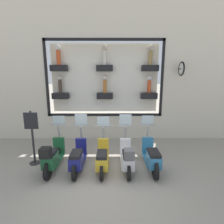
{
  "coord_description": "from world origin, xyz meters",
  "views": [
    {
      "loc": [
        -4.58,
        -0.29,
        2.95
      ],
      "look_at": [
        1.99,
        -0.33,
        1.59
      ],
      "focal_mm": 28.0,
      "sensor_mm": 36.0,
      "label": 1
    }
  ],
  "objects_px": {
    "scooter_teal_0": "(151,156)",
    "scooter_navy_3": "(78,157)",
    "shop_sign_post": "(32,136)",
    "scooter_green_4": "(53,156)",
    "scooter_white_1": "(127,157)",
    "scooter_yellow_2": "(102,158)"
  },
  "relations": [
    {
      "from": "scooter_yellow_2",
      "to": "scooter_green_4",
      "type": "xyz_separation_m",
      "value": [
        -0.05,
        1.55,
        0.07
      ]
    },
    {
      "from": "scooter_teal_0",
      "to": "scooter_white_1",
      "type": "xyz_separation_m",
      "value": [
        -0.07,
        0.78,
        0.02
      ]
    },
    {
      "from": "scooter_white_1",
      "to": "scooter_green_4",
      "type": "xyz_separation_m",
      "value": [
        0.01,
        2.33,
        0.02
      ]
    },
    {
      "from": "scooter_teal_0",
      "to": "scooter_white_1",
      "type": "relative_size",
      "value": 1.01
    },
    {
      "from": "shop_sign_post",
      "to": "scooter_navy_3",
      "type": "bearing_deg",
      "value": -104.76
    },
    {
      "from": "scooter_white_1",
      "to": "scooter_navy_3",
      "type": "height_order",
      "value": "scooter_navy_3"
    },
    {
      "from": "scooter_yellow_2",
      "to": "shop_sign_post",
      "type": "height_order",
      "value": "shop_sign_post"
    },
    {
      "from": "scooter_teal_0",
      "to": "scooter_navy_3",
      "type": "bearing_deg",
      "value": 90.07
    },
    {
      "from": "scooter_green_4",
      "to": "shop_sign_post",
      "type": "xyz_separation_m",
      "value": [
        0.47,
        0.79,
        0.52
      ]
    },
    {
      "from": "scooter_teal_0",
      "to": "scooter_yellow_2",
      "type": "relative_size",
      "value": 1.01
    },
    {
      "from": "scooter_navy_3",
      "to": "shop_sign_post",
      "type": "distance_m",
      "value": 1.72
    },
    {
      "from": "scooter_white_1",
      "to": "scooter_yellow_2",
      "type": "bearing_deg",
      "value": 85.45
    },
    {
      "from": "shop_sign_post",
      "to": "scooter_green_4",
      "type": "bearing_deg",
      "value": -120.64
    },
    {
      "from": "scooter_yellow_2",
      "to": "scooter_navy_3",
      "type": "xyz_separation_m",
      "value": [
        0.01,
        0.78,
        0.01
      ]
    },
    {
      "from": "scooter_teal_0",
      "to": "scooter_white_1",
      "type": "height_order",
      "value": "scooter_white_1"
    },
    {
      "from": "scooter_teal_0",
      "to": "scooter_yellow_2",
      "type": "distance_m",
      "value": 1.55
    },
    {
      "from": "scooter_green_4",
      "to": "shop_sign_post",
      "type": "height_order",
      "value": "shop_sign_post"
    },
    {
      "from": "scooter_navy_3",
      "to": "scooter_green_4",
      "type": "xyz_separation_m",
      "value": [
        -0.06,
        0.78,
        0.06
      ]
    },
    {
      "from": "scooter_teal_0",
      "to": "scooter_navy_3",
      "type": "height_order",
      "value": "scooter_navy_3"
    },
    {
      "from": "scooter_yellow_2",
      "to": "scooter_green_4",
      "type": "distance_m",
      "value": 1.56
    },
    {
      "from": "scooter_white_1",
      "to": "scooter_navy_3",
      "type": "bearing_deg",
      "value": 87.52
    },
    {
      "from": "scooter_yellow_2",
      "to": "scooter_white_1",
      "type": "bearing_deg",
      "value": -94.55
    }
  ]
}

